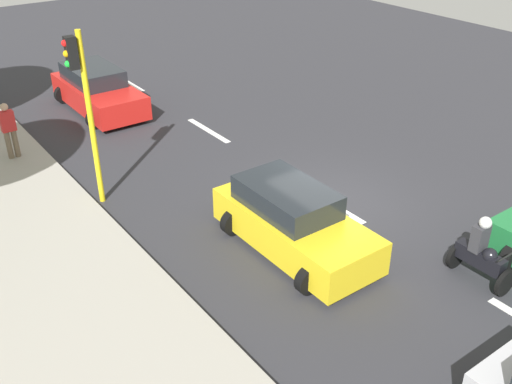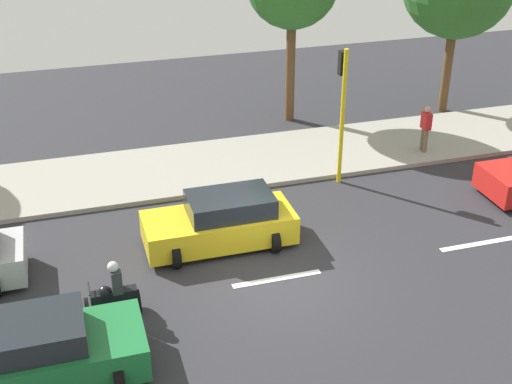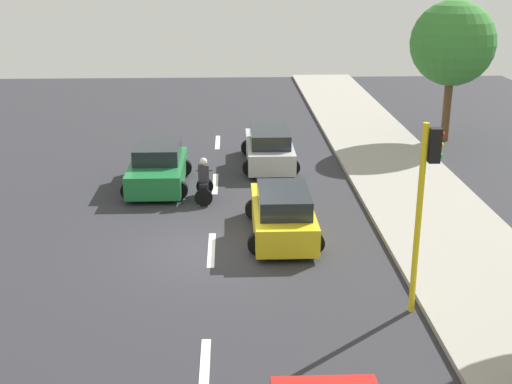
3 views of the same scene
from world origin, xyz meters
name	(u,v)px [view 2 (image 2 of 3)]	position (x,y,z in m)	size (l,w,h in m)	color
ground_plane	(277,281)	(0.00, 0.00, -0.05)	(40.00, 60.00, 0.10)	#2D2D33
sidewalk	(214,165)	(7.00, 0.00, 0.07)	(4.00, 60.00, 0.15)	#9E998E
lane_stripe_north	(479,244)	(0.00, -6.00, 0.01)	(0.20, 2.40, 0.01)	white
lane_stripe_mid	(277,279)	(0.00, 0.00, 0.01)	(0.20, 2.40, 0.01)	white
lane_stripe_south	(38,320)	(0.00, 6.00, 0.01)	(0.20, 2.40, 0.01)	white
car_green	(45,351)	(-2.05, 5.80, 0.71)	(2.31, 4.02, 1.52)	#1E7238
car_yellow_cab	(222,222)	(2.09, 0.95, 0.71)	(2.16, 4.17, 1.52)	yellow
motorcycle	(113,294)	(-0.34, 4.21, 0.64)	(0.60, 1.30, 1.53)	black
pedestrian_near_signal	(426,127)	(5.89, -7.44, 1.06)	(0.40, 0.24, 1.69)	#72604C
traffic_light_corner	(342,97)	(4.85, -3.71, 2.93)	(0.49, 0.24, 4.50)	yellow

